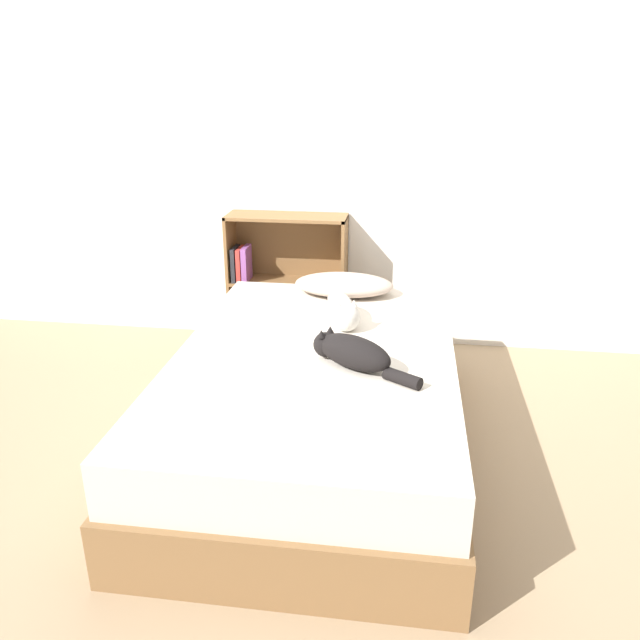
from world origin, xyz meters
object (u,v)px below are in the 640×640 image
(cat_dark, at_px, (352,352))
(bookshelf, at_px, (285,278))
(pillow, at_px, (344,285))
(cat_light, at_px, (342,311))
(bed, at_px, (316,402))

(cat_dark, height_order, bookshelf, bookshelf)
(pillow, xyz_separation_m, bookshelf, (-0.43, 0.45, -0.12))
(bookshelf, bearing_deg, pillow, -45.91)
(cat_light, distance_m, bookshelf, 1.01)
(cat_dark, bearing_deg, bed, -3.50)
(bed, relative_size, cat_light, 4.12)
(bed, distance_m, pillow, 0.88)
(cat_light, height_order, cat_dark, cat_light)
(pillow, bearing_deg, cat_light, -85.16)
(cat_dark, distance_m, bookshelf, 1.51)
(bookshelf, bearing_deg, bed, -73.00)
(pillow, relative_size, cat_dark, 1.15)
(bed, height_order, bookshelf, bookshelf)
(bookshelf, bearing_deg, cat_light, -62.18)
(bed, bearing_deg, bookshelf, 107.00)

